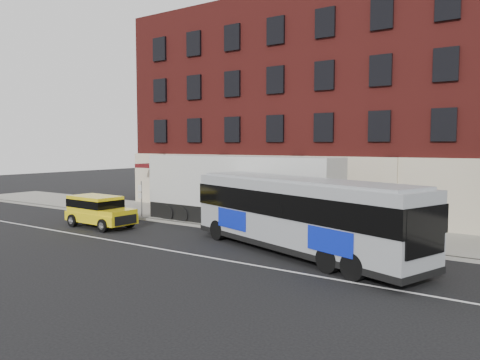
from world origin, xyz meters
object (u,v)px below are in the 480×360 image
Objects in this scene: city_bus at (299,213)px; shipping_container at (239,192)px; sign_pole at (141,197)px; yellow_suv at (98,209)px.

shipping_container reaches higher than city_bus.
shipping_container is (6.78, 1.45, 0.63)m from sign_pole.
city_bus reaches higher than sign_pole.
sign_pole is 3.47m from yellow_suv.
shipping_container reaches higher than yellow_suv.
yellow_suv is at bearing -144.05° from shipping_container.
sign_pole is 0.52× the size of yellow_suv.
sign_pole is 6.96m from shipping_container.
yellow_suv is (-13.02, -0.48, -0.82)m from city_bus.
city_bus is 0.99× the size of shipping_container.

